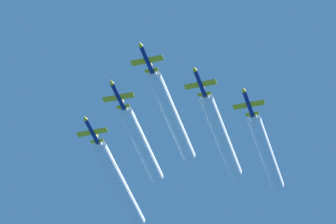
# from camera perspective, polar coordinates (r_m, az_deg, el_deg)

# --- Properties ---
(jet_lead) EXTENTS (8.62, 12.55, 3.02)m
(jet_lead) POSITION_cam_1_polar(r_m,az_deg,el_deg) (319.90, -1.02, 2.51)
(jet_lead) COLOR navy
(jet_left_wingman) EXTENTS (8.62, 12.55, 3.02)m
(jet_left_wingman) POSITION_cam_1_polar(r_m,az_deg,el_deg) (324.53, 1.47, 1.39)
(jet_left_wingman) COLOR navy
(jet_right_wingman) EXTENTS (8.62, 12.55, 3.02)m
(jet_right_wingman) POSITION_cam_1_polar(r_m,az_deg,el_deg) (328.97, -2.35, 0.79)
(jet_right_wingman) COLOR navy
(jet_outer_left) EXTENTS (8.62, 12.55, 3.02)m
(jet_outer_left) POSITION_cam_1_polar(r_m,az_deg,el_deg) (329.65, 3.72, 0.44)
(jet_outer_left) COLOR navy
(jet_outer_right) EXTENTS (8.62, 12.55, 3.02)m
(jet_outer_right) POSITION_cam_1_polar(r_m,az_deg,el_deg) (338.84, -3.57, -0.84)
(jet_outer_right) COLOR navy
(smoke_trail_lead) EXTENTS (3.82, 37.59, 3.82)m
(smoke_trail_lead) POSITION_cam_1_polar(r_m,az_deg,el_deg) (337.73, 0.16, -0.18)
(smoke_trail_lead) COLOR white
(smoke_trail_left_wingman) EXTENTS (3.82, 35.55, 3.82)m
(smoke_trail_left_wingman) POSITION_cam_1_polar(r_m,az_deg,el_deg) (342.15, 2.46, -1.10)
(smoke_trail_left_wingman) COLOR white
(smoke_trail_right_wingman) EXTENTS (3.82, 32.56, 3.82)m
(smoke_trail_right_wingman) POSITION_cam_1_polar(r_m,az_deg,el_deg) (345.19, -1.25, -1.49)
(smoke_trail_right_wingman) COLOR white
(smoke_trail_outer_left) EXTENTS (3.82, 33.32, 3.82)m
(smoke_trail_outer_left) POSITION_cam_1_polar(r_m,az_deg,el_deg) (346.82, 4.53, -1.85)
(smoke_trail_outer_left) COLOR white
(smoke_trail_outer_right) EXTENTS (3.82, 40.09, 3.82)m
(smoke_trail_outer_right) POSITION_cam_1_polar(r_m,az_deg,el_deg) (358.15, -2.27, -3.33)
(smoke_trail_outer_right) COLOR white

